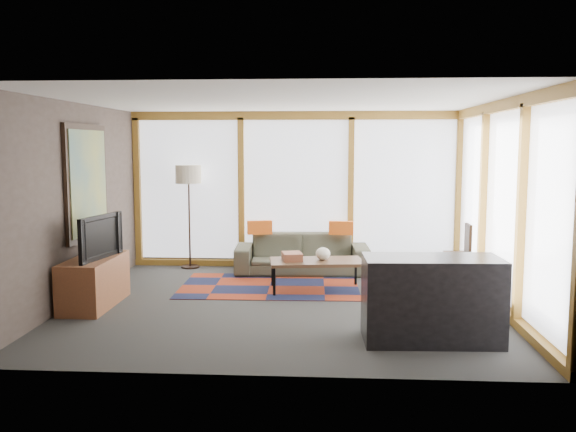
# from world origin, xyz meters

# --- Properties ---
(ground) EXTENTS (5.50, 5.50, 0.00)m
(ground) POSITION_xyz_m (0.00, 0.00, 0.00)
(ground) COLOR #2B2B29
(ground) RESTS_ON ground
(room_envelope) EXTENTS (5.52, 5.02, 2.62)m
(room_envelope) POSITION_xyz_m (0.49, 0.56, 1.54)
(room_envelope) COLOR #40342D
(room_envelope) RESTS_ON ground
(rug) EXTENTS (2.60, 1.70, 0.01)m
(rug) POSITION_xyz_m (-0.30, 0.95, 0.01)
(rug) COLOR maroon
(rug) RESTS_ON ground
(sofa) EXTENTS (2.17, 0.94, 0.62)m
(sofa) POSITION_xyz_m (0.13, 1.95, 0.31)
(sofa) COLOR #3D3D2E
(sofa) RESTS_ON ground
(pillow_left) EXTENTS (0.41, 0.21, 0.22)m
(pillow_left) POSITION_xyz_m (-0.55, 1.95, 0.73)
(pillow_left) COLOR #D65917
(pillow_left) RESTS_ON sofa
(pillow_right) EXTENTS (0.40, 0.15, 0.22)m
(pillow_right) POSITION_xyz_m (0.75, 1.98, 0.73)
(pillow_right) COLOR #D65917
(pillow_right) RESTS_ON sofa
(floor_lamp) EXTENTS (0.43, 0.43, 1.72)m
(floor_lamp) POSITION_xyz_m (-1.76, 2.23, 0.86)
(floor_lamp) COLOR black
(floor_lamp) RESTS_ON ground
(coffee_table) EXTENTS (1.37, 0.81, 0.43)m
(coffee_table) POSITION_xyz_m (0.38, 0.75, 0.22)
(coffee_table) COLOR #362817
(coffee_table) RESTS_ON ground
(book_stack) EXTENTS (0.32, 0.38, 0.11)m
(book_stack) POSITION_xyz_m (0.04, 0.73, 0.49)
(book_stack) COLOR brown
(book_stack) RESTS_ON coffee_table
(vase) EXTENTS (0.23, 0.23, 0.18)m
(vase) POSITION_xyz_m (0.47, 0.78, 0.52)
(vase) COLOR silver
(vase) RESTS_ON coffee_table
(bookshelf) EXTENTS (0.36, 1.95, 0.49)m
(bookshelf) POSITION_xyz_m (2.43, 0.38, 0.24)
(bookshelf) COLOR #362817
(bookshelf) RESTS_ON ground
(bowl_a) EXTENTS (0.21, 0.21, 0.09)m
(bowl_a) POSITION_xyz_m (2.47, -0.21, 0.53)
(bowl_a) COLOR black
(bowl_a) RESTS_ON bookshelf
(bowl_b) EXTENTS (0.18, 0.18, 0.08)m
(bowl_b) POSITION_xyz_m (2.39, 0.18, 0.53)
(bowl_b) COLOR black
(bowl_b) RESTS_ON bookshelf
(shelf_picture) EXTENTS (0.04, 0.33, 0.43)m
(shelf_picture) POSITION_xyz_m (2.56, 1.13, 0.70)
(shelf_picture) COLOR black
(shelf_picture) RESTS_ON bookshelf
(tv_console) EXTENTS (0.52, 1.25, 0.62)m
(tv_console) POSITION_xyz_m (-2.44, -0.25, 0.31)
(tv_console) COLOR brown
(tv_console) RESTS_ON ground
(television) EXTENTS (0.29, 0.97, 0.56)m
(television) POSITION_xyz_m (-2.40, -0.29, 0.90)
(television) COLOR black
(television) RESTS_ON tv_console
(bar_counter) EXTENTS (1.43, 0.71, 0.89)m
(bar_counter) POSITION_xyz_m (1.62, -1.42, 0.45)
(bar_counter) COLOR black
(bar_counter) RESTS_ON ground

